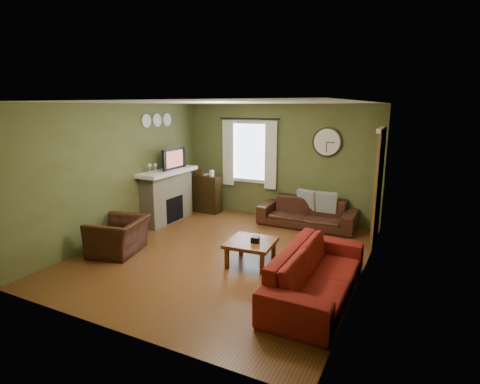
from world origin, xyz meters
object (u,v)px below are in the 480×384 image
at_px(sofa_brown, 307,213).
at_px(sofa_red, 317,273).
at_px(bookshelf, 205,194).
at_px(armchair, 119,236).
at_px(coffee_table, 251,252).

relative_size(sofa_brown, sofa_red, 0.90).
height_order(bookshelf, armchair, bookshelf).
bearing_deg(sofa_brown, coffee_table, -96.02).
relative_size(sofa_red, armchair, 2.39).
bearing_deg(sofa_red, coffee_table, 65.66).
distance_m(armchair, coffee_table, 2.37).
bearing_deg(bookshelf, armchair, -89.36).
bearing_deg(armchair, coffee_table, 90.53).
height_order(sofa_red, armchair, sofa_red).
height_order(armchair, coffee_table, armchair).
bearing_deg(coffee_table, bookshelf, 134.42).
bearing_deg(coffee_table, sofa_red, -24.34).
height_order(bookshelf, sofa_red, bookshelf).
bearing_deg(sofa_red, sofa_brown, 18.82).
relative_size(bookshelf, coffee_table, 1.21).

